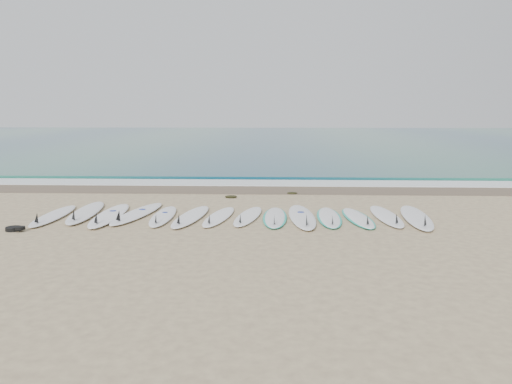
{
  "coord_description": "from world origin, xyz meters",
  "views": [
    {
      "loc": [
        0.99,
        -11.62,
        2.53
      ],
      "look_at": [
        0.49,
        1.27,
        0.4
      ],
      "focal_mm": 35.0,
      "sensor_mm": 36.0,
      "label": 1
    }
  ],
  "objects_px": {
    "leash_coil": "(15,229)",
    "surfboard_13": "(417,217)",
    "surfboard_0": "(53,216)",
    "surfboard_7": "(248,216)"
  },
  "relations": [
    {
      "from": "surfboard_0",
      "to": "surfboard_13",
      "type": "height_order",
      "value": "surfboard_13"
    },
    {
      "from": "surfboard_0",
      "to": "leash_coil",
      "type": "height_order",
      "value": "surfboard_0"
    },
    {
      "from": "surfboard_0",
      "to": "leash_coil",
      "type": "bearing_deg",
      "value": -102.71
    },
    {
      "from": "surfboard_7",
      "to": "surfboard_0",
      "type": "bearing_deg",
      "value": -169.46
    },
    {
      "from": "leash_coil",
      "to": "surfboard_13",
      "type": "bearing_deg",
      "value": 9.06
    },
    {
      "from": "surfboard_0",
      "to": "surfboard_7",
      "type": "height_order",
      "value": "surfboard_0"
    },
    {
      "from": "surfboard_7",
      "to": "surfboard_13",
      "type": "distance_m",
      "value": 3.94
    },
    {
      "from": "surfboard_0",
      "to": "surfboard_13",
      "type": "distance_m",
      "value": 8.56
    },
    {
      "from": "surfboard_0",
      "to": "surfboard_7",
      "type": "bearing_deg",
      "value": -0.63
    },
    {
      "from": "surfboard_0",
      "to": "surfboard_13",
      "type": "bearing_deg",
      "value": -1.53
    }
  ]
}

